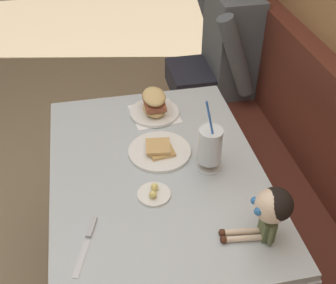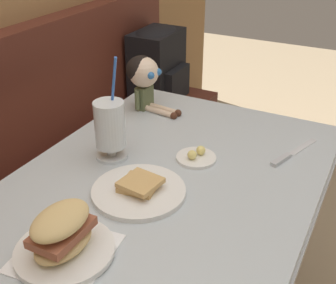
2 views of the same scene
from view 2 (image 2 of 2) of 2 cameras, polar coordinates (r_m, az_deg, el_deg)
The scene contains 9 objects.
booth_bench at distance 1.80m, azimuth -18.47°, elevation -10.21°, with size 2.60×0.48×1.00m.
diner_table at distance 1.35m, azimuth -0.19°, elevation -11.59°, with size 1.11×0.81×0.74m.
toast_plate at distance 1.16m, azimuth -3.80°, elevation -6.19°, with size 0.25×0.25×0.04m.
milkshake_glass at distance 1.29m, azimuth -7.55°, elevation 1.86°, with size 0.10×0.10×0.31m.
sandwich_plate at distance 0.99m, azimuth -13.53°, elevation -11.99°, with size 0.22×0.22×0.12m.
butter_saucer at distance 1.31m, azimuth 3.69°, elevation -1.92°, with size 0.12×0.12×0.04m.
butter_knife at distance 1.37m, azimuth 15.26°, elevation -1.78°, with size 0.23×0.09×0.01m.
seated_doll at distance 1.59m, azimuth -3.18°, elevation 8.70°, with size 0.12×0.22×0.20m.
backpack at distance 2.36m, azimuth -1.30°, elevation 10.19°, with size 0.30×0.25×0.41m.
Camera 2 is at (-0.90, -0.30, 1.42)m, focal length 46.83 mm.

